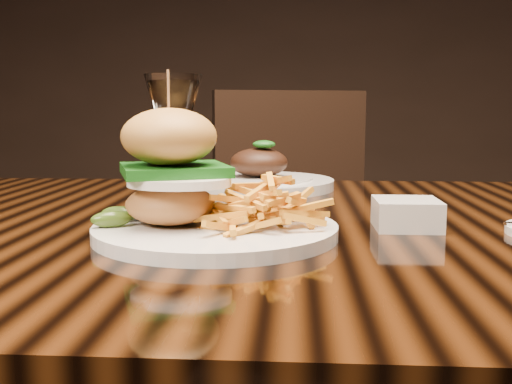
# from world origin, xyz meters

# --- Properties ---
(dining_table) EXTENTS (1.60, 0.90, 0.75)m
(dining_table) POSITION_xyz_m (0.00, 0.00, 0.67)
(dining_table) COLOR black
(dining_table) RESTS_ON ground
(burger_plate) EXTENTS (0.29, 0.29, 0.19)m
(burger_plate) POSITION_xyz_m (-0.08, -0.11, 0.80)
(burger_plate) COLOR silver
(burger_plate) RESTS_ON dining_table
(ramekin) EXTENTS (0.10, 0.10, 0.04)m
(ramekin) POSITION_xyz_m (0.16, -0.04, 0.77)
(ramekin) COLOR silver
(ramekin) RESTS_ON dining_table
(wine_glass) EXTENTS (0.07, 0.07, 0.19)m
(wine_glass) POSITION_xyz_m (-0.13, -0.06, 0.89)
(wine_glass) COLOR white
(wine_glass) RESTS_ON dining_table
(far_dish) EXTENTS (0.28, 0.28, 0.09)m
(far_dish) POSITION_xyz_m (-0.05, 0.32, 0.77)
(far_dish) COLOR silver
(far_dish) RESTS_ON dining_table
(chair_far) EXTENTS (0.57, 0.58, 0.95)m
(chair_far) POSITION_xyz_m (0.04, 0.89, 0.54)
(chair_far) COLOR black
(chair_far) RESTS_ON ground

